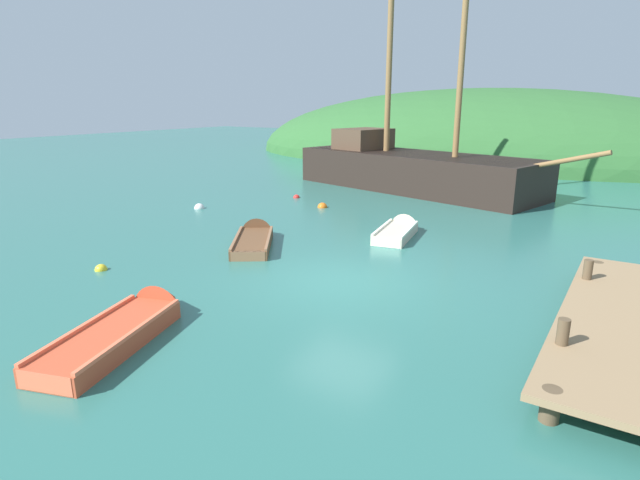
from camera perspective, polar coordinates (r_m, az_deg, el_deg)
ground_plane at (r=12.87m, az=2.61°, el=-4.65°), size 120.00×120.00×0.00m
shore_hill at (r=43.74m, az=17.52°, el=8.89°), size 41.08×21.17×10.87m
sailing_ship at (r=26.70m, az=10.32°, el=7.14°), size 15.54×7.14×11.08m
rowboat_near_dock at (r=16.49m, az=-7.38°, el=0.06°), size 2.89×3.54×1.04m
rowboat_portside at (r=10.72m, az=-20.64°, el=-9.25°), size 2.26×4.05×1.07m
rowboat_center at (r=17.49m, az=8.89°, el=0.93°), size 1.51×3.20×0.95m
buoy_orange at (r=21.77m, az=0.27°, el=3.70°), size 0.42×0.42×0.42m
buoy_white at (r=22.16m, az=-13.44°, el=3.48°), size 0.44×0.44×0.44m
buoy_red at (r=24.01m, az=-2.67°, el=4.78°), size 0.31×0.31×0.31m
buoy_yellow at (r=14.92m, az=-23.45°, el=-3.12°), size 0.33×0.33×0.33m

